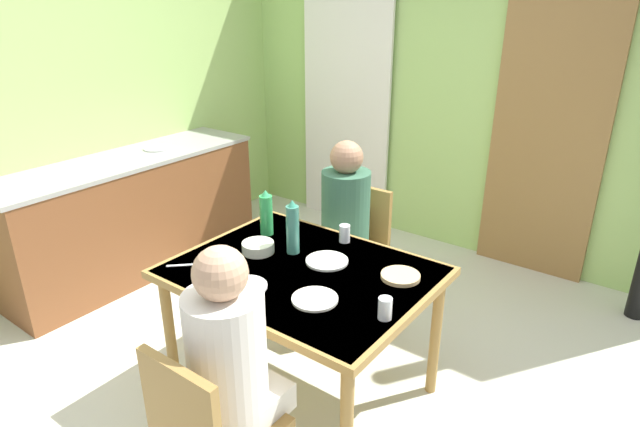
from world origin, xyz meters
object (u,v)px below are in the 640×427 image
Objects in this scene: chair_far_diner at (355,244)px; water_bottle_green_near at (293,228)px; person_near_diner at (229,352)px; water_bottle_green_far at (266,214)px; dining_table at (302,283)px; kitchen_counter at (132,214)px; serving_bowl_center at (258,247)px; person_far_diner at (344,211)px.

chair_far_diner is 2.94× the size of water_bottle_green_near.
water_bottle_green_far is at bearing 124.73° from person_near_diner.
chair_far_diner is 1.63m from person_near_diner.
dining_table is 0.89m from chair_far_diner.
kitchen_counter is 1.62× the size of dining_table.
chair_far_diner is 0.82m from water_bottle_green_near.
serving_bowl_center reaches higher than dining_table.
dining_table is 0.74m from person_near_diner.
person_far_diner is at bearing 96.90° from water_bottle_green_near.
kitchen_counter is at bearing 174.89° from water_bottle_green_far.
dining_table is at bearing -10.14° from kitchen_counter.
water_bottle_green_near is 0.28m from water_bottle_green_far.
water_bottle_green_near reaches higher than serving_bowl_center.
kitchen_counter is 2.64× the size of person_near_diner.
water_bottle_green_far is at bearing 68.24° from person_far_diner.
kitchen_counter is 7.66× the size of water_bottle_green_far.
chair_far_diner is 0.88m from serving_bowl_center.
water_bottle_green_far is 1.56× the size of serving_bowl_center.
kitchen_counter is at bearing 154.02° from person_near_diner.
person_far_diner reaches higher than serving_bowl_center.
person_near_diner is (0.44, -1.54, 0.28)m from chair_far_diner.
water_bottle_green_far is at bearing 161.05° from water_bottle_green_near.
serving_bowl_center is (1.64, -0.34, 0.33)m from kitchen_counter.
water_bottle_green_far is (-0.20, -0.63, 0.38)m from chair_far_diner.
chair_far_diner is (-0.23, 0.84, -0.18)m from dining_table.
chair_far_diner is 0.76m from water_bottle_green_far.
serving_bowl_center is at bearing 125.88° from person_near_diner.
dining_table is at bearing 106.83° from person_near_diner.
serving_bowl_center is at bearing -11.58° from kitchen_counter.
serving_bowl_center is (-0.52, 0.72, -0.00)m from person_near_diner.
water_bottle_green_near is at bearing -7.26° from kitchen_counter.
water_bottle_green_near is 1.74× the size of serving_bowl_center.
water_bottle_green_far is (-0.42, 0.21, 0.20)m from dining_table.
kitchen_counter is at bearing 172.74° from water_bottle_green_near.
person_near_diner reaches higher than chair_far_diner.
chair_far_diner is at bearing 15.96° from kitchen_counter.
kitchen_counter is 2.64× the size of person_far_diner.
dining_table is 0.51m from water_bottle_green_far.
person_far_diner is at bearing 90.00° from chair_far_diner.
water_bottle_green_far is at bearing 120.34° from serving_bowl_center.
water_bottle_green_far is at bearing 153.35° from dining_table.
water_bottle_green_near reaches higher than kitchen_counter.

